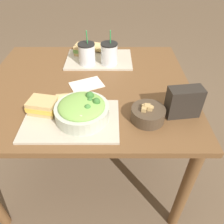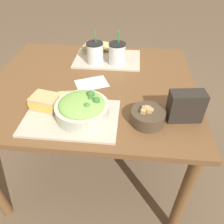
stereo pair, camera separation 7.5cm
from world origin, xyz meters
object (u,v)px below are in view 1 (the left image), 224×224
drink_cup_dark (86,55)px  sandwich_near (42,106)px  salad_bowl (81,110)px  baguette_near (72,99)px  sandwich_far (83,50)px  soup_bowl (147,114)px  napkin_folded (86,85)px  baguette_far (99,47)px  drink_cup_red (108,54)px  chip_bag (183,102)px

drink_cup_dark → sandwich_near: bearing=-108.9°
salad_bowl → baguette_near: 0.11m
sandwich_near → sandwich_far: (0.13, 0.62, 0.00)m
soup_bowl → napkin_folded: soup_bowl is taller
salad_bowl → baguette_far: (0.05, 0.70, -0.01)m
napkin_folded → drink_cup_dark: bearing=93.9°
drink_cup_red → baguette_far: bearing=111.4°
baguette_near → drink_cup_red: 0.46m
soup_bowl → baguette_far: 0.75m
drink_cup_red → napkin_folded: drink_cup_red is taller
sandwich_far → drink_cup_dark: size_ratio=0.68×
soup_bowl → baguette_far: soup_bowl is taller
sandwich_near → baguette_far: same height
drink_cup_red → soup_bowl: bearing=-71.1°
baguette_near → napkin_folded: size_ratio=0.73×
soup_bowl → chip_bag: chip_bag is taller
napkin_folded → baguette_far: bearing=82.5°
baguette_far → drink_cup_dark: bearing=174.3°
baguette_near → baguette_far: same height
sandwich_near → napkin_folded: 0.31m
drink_cup_red → sandwich_near: bearing=-122.4°
soup_bowl → drink_cup_red: size_ratio=0.71×
baguette_near → drink_cup_red: size_ratio=0.72×
soup_bowl → drink_cup_red: 0.56m
baguette_far → napkin_folded: bearing=-171.8°
baguette_far → soup_bowl: bearing=-144.8°
baguette_far → napkin_folded: 0.42m
salad_bowl → napkin_folded: 0.30m
napkin_folded → soup_bowl: bearing=-43.9°
sandwich_near → sandwich_far: bearing=89.2°
soup_bowl → sandwich_near: bearing=174.5°
sandwich_far → baguette_far: (0.10, 0.04, 0.00)m
drink_cup_dark → chip_bag: bearing=-45.2°
drink_cup_dark → chip_bag: size_ratio=1.32×
sandwich_far → drink_cup_dark: (0.03, -0.14, 0.03)m
chip_bag → salad_bowl: bearing=177.3°
baguette_near → napkin_folded: (0.05, 0.20, -0.04)m
drink_cup_dark → napkin_folded: bearing=-86.1°
soup_bowl → baguette_far: size_ratio=1.10×
sandwich_near → napkin_folded: size_ratio=0.70×
sandwich_far → baguette_far: size_ratio=1.04×
sandwich_far → baguette_near: bearing=-79.3°
drink_cup_red → chip_bag: bearing=-54.7°
baguette_near → sandwich_far: 0.57m
salad_bowl → napkin_folded: bearing=91.7°
salad_bowl → soup_bowl: bearing=0.1°
baguette_near → sandwich_near: bearing=102.3°
baguette_far → chip_bag: chip_bag is taller
salad_bowl → soup_bowl: size_ratio=1.58×
salad_bowl → drink_cup_dark: size_ratio=1.14×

